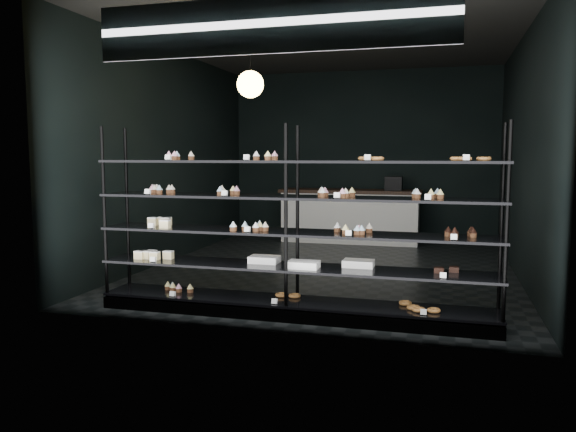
{
  "coord_description": "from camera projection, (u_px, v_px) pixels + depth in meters",
  "views": [
    {
      "loc": [
        1.53,
        -7.76,
        1.61
      ],
      "look_at": [
        -0.1,
        -1.9,
        0.95
      ],
      "focal_mm": 35.0,
      "sensor_mm": 36.0,
      "label": 1
    }
  ],
  "objects": [
    {
      "name": "room",
      "position": [
        331.0,
        156.0,
        7.85
      ],
      "size": [
        5.01,
        6.01,
        3.2
      ],
      "color": "black",
      "rests_on": "ground"
    },
    {
      "name": "display_shelf",
      "position": [
        289.0,
        254.0,
        5.59
      ],
      "size": [
        4.0,
        0.5,
        1.91
      ],
      "color": "black",
      "rests_on": "room"
    },
    {
      "name": "pendant_lamp",
      "position": [
        250.0,
        84.0,
        6.66
      ],
      "size": [
        0.32,
        0.32,
        0.89
      ],
      "color": "black",
      "rests_on": "room"
    },
    {
      "name": "service_counter",
      "position": [
        351.0,
        215.0,
        10.39
      ],
      "size": [
        2.59,
        0.65,
        1.23
      ],
      "color": "silver",
      "rests_on": "room"
    },
    {
      "name": "signage",
      "position": [
        268.0,
        25.0,
        4.92
      ],
      "size": [
        3.3,
        0.05,
        0.5
      ],
      "color": "#120E47",
      "rests_on": "room"
    }
  ]
}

